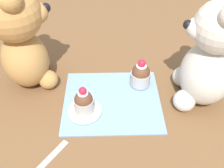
{
  "coord_description": "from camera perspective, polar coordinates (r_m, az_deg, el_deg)",
  "views": [
    {
      "loc": [
        0.44,
        -0.01,
        0.46
      ],
      "look_at": [
        0.0,
        0.0,
        0.06
      ],
      "focal_mm": 42.0,
      "sensor_mm": 36.0,
      "label": 1
    }
  ],
  "objects": [
    {
      "name": "ground_plane",
      "position": [
        0.64,
        0.0,
        -3.74
      ],
      "size": [
        4.0,
        4.0,
        0.0
      ],
      "primitive_type": "plane",
      "color": "brown"
    },
    {
      "name": "knitted_placemat",
      "position": [
        0.63,
        0.0,
        -3.55
      ],
      "size": [
        0.21,
        0.23,
        0.01
      ],
      "primitive_type": "cube",
      "color": "#7A9ED1",
      "rests_on": "ground_plane"
    },
    {
      "name": "teddy_bear_cream",
      "position": [
        0.61,
        20.34,
        5.3
      ],
      "size": [
        0.15,
        0.14,
        0.26
      ],
      "rotation": [
        0.0,
        0.0,
        -0.18
      ],
      "color": "beige",
      "rests_on": "ground_plane"
    },
    {
      "name": "teddy_bear_tan",
      "position": [
        0.65,
        -19.16,
        9.52
      ],
      "size": [
        0.16,
        0.16,
        0.26
      ],
      "rotation": [
        0.0,
        0.0,
        3.54
      ],
      "color": "#B78447",
      "rests_on": "ground_plane"
    },
    {
      "name": "cupcake_near_cream_bear",
      "position": [
        0.66,
        6.25,
        1.99
      ],
      "size": [
        0.05,
        0.05,
        0.08
      ],
      "color": "#B2ADA3",
      "rests_on": "knitted_placemat"
    },
    {
      "name": "saucer_plate",
      "position": [
        0.61,
        -5.96,
        -5.82
      ],
      "size": [
        0.08,
        0.08,
        0.01
      ],
      "primitive_type": "cylinder",
      "color": "white",
      "rests_on": "knitted_placemat"
    },
    {
      "name": "cupcake_near_tan_bear",
      "position": [
        0.58,
        -6.16,
        -3.89
      ],
      "size": [
        0.05,
        0.05,
        0.07
      ],
      "color": "#B2ADA3",
      "rests_on": "saucer_plate"
    },
    {
      "name": "teaspoon",
      "position": [
        0.55,
        -14.77,
        -16.63
      ],
      "size": [
        0.11,
        0.09,
        0.01
      ],
      "primitive_type": "cube",
      "rotation": [
        0.0,
        0.0,
        5.66
      ],
      "color": "silver",
      "rests_on": "ground_plane"
    }
  ]
}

